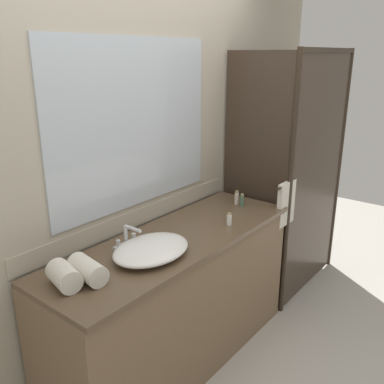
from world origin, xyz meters
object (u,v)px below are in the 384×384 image
(amenity_bottle_conditioner, at_px, (229,219))
(amenity_bottle_shampoo, at_px, (242,200))
(rolled_towel_near_edge, at_px, (64,276))
(faucet, at_px, (127,239))
(amenity_bottle_body_wash, at_px, (237,198))
(sink_basin, at_px, (151,249))
(rolled_towel_middle, at_px, (88,270))

(amenity_bottle_conditioner, distance_m, amenity_bottle_shampoo, 0.37)
(rolled_towel_near_edge, bearing_deg, faucet, 10.59)
(faucet, xyz_separation_m, amenity_bottle_conditioner, (0.63, -0.28, -0.01))
(faucet, relative_size, amenity_bottle_shampoo, 1.77)
(amenity_bottle_body_wash, xyz_separation_m, rolled_towel_near_edge, (-1.48, 0.01, 0.01))
(faucet, height_order, amenity_bottle_shampoo, faucet)
(faucet, bearing_deg, sink_basin, -90.00)
(rolled_towel_middle, bearing_deg, amenity_bottle_body_wash, 0.96)
(sink_basin, bearing_deg, rolled_towel_near_edge, 168.75)
(faucet, distance_m, amenity_bottle_conditioner, 0.69)
(amenity_bottle_body_wash, bearing_deg, rolled_towel_near_edge, 179.56)
(amenity_bottle_shampoo, bearing_deg, amenity_bottle_body_wash, 74.13)
(sink_basin, xyz_separation_m, amenity_bottle_shampoo, (0.98, 0.03, 0.01))
(faucet, xyz_separation_m, rolled_towel_near_edge, (-0.49, -0.09, 0.01))
(amenity_bottle_shampoo, bearing_deg, sink_basin, -178.19)
(amenity_bottle_body_wash, height_order, rolled_towel_near_edge, rolled_towel_near_edge)
(faucet, relative_size, amenity_bottle_conditioner, 2.07)
(faucet, bearing_deg, amenity_bottle_shampoo, -9.18)
(amenity_bottle_shampoo, relative_size, rolled_towel_near_edge, 0.53)
(faucet, relative_size, rolled_towel_middle, 0.78)
(amenity_bottle_conditioner, relative_size, rolled_towel_near_edge, 0.45)
(rolled_towel_middle, bearing_deg, amenity_bottle_shampoo, -1.36)
(sink_basin, xyz_separation_m, rolled_towel_near_edge, (-0.49, 0.10, 0.02))
(amenity_bottle_body_wash, xyz_separation_m, amenity_bottle_shampoo, (-0.02, -0.06, -0.00))
(rolled_towel_middle, bearing_deg, rolled_towel_near_edge, 162.63)
(amenity_bottle_conditioner, height_order, rolled_towel_near_edge, rolled_towel_near_edge)
(amenity_bottle_body_wash, relative_size, amenity_bottle_shampoo, 1.07)
(rolled_towel_middle, bearing_deg, sink_basin, -9.42)
(sink_basin, distance_m, amenity_bottle_body_wash, 1.00)
(faucet, bearing_deg, rolled_towel_near_edge, -169.41)
(sink_basin, xyz_separation_m, rolled_towel_middle, (-0.38, 0.06, 0.02))
(sink_basin, distance_m, amenity_bottle_shampoo, 0.98)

